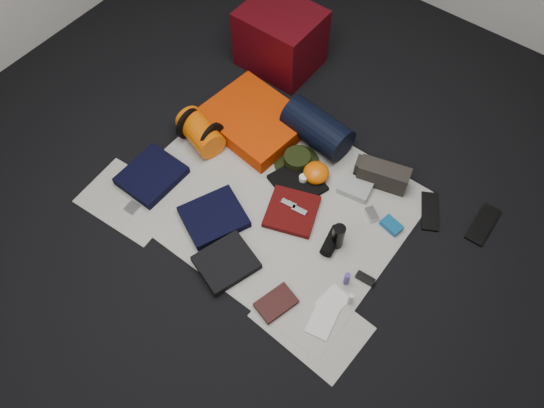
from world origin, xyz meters
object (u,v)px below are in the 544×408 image
Objects in this scene: stuff_sack at (200,132)px; navy_duffel at (317,128)px; compact_camera at (371,214)px; sleeping_pad at (254,120)px; red_cabinet at (281,39)px; water_bottle at (338,236)px; paperback_book at (276,303)px.

navy_duffel is (0.60, 0.47, 0.02)m from stuff_sack.
compact_camera is at bearing -18.35° from navy_duffel.
sleeping_pad is 0.43m from navy_duffel.
sleeping_pad reaches higher than compact_camera.
sleeping_pad is (0.23, -0.60, -0.16)m from red_cabinet.
water_bottle is (1.18, -1.01, -0.12)m from red_cabinet.
stuff_sack is (0.04, -0.92, -0.12)m from red_cabinet.
red_cabinet is 1.90m from paperback_book.
paperback_book is (0.49, -1.08, -0.10)m from navy_duffel.
paperback_book is at bearing -64.49° from compact_camera.
sleeping_pad reaches higher than paperback_book.
compact_camera reaches higher than paperback_book.
compact_camera is (1.24, -0.72, -0.20)m from red_cabinet.
red_cabinet is at bearing 141.87° from paperback_book.
navy_duffel is at bearing -171.05° from compact_camera.
water_bottle reaches higher than paperback_book.
sleeping_pad is at bearing -68.84° from red_cabinet.
navy_duffel is 4.90× the size of compact_camera.
red_cabinet reaches higher than navy_duffel.
red_cabinet is 2.45× the size of paperback_book.
navy_duffel is at bearing 20.77° from sleeping_pad.
red_cabinet is 0.84× the size of sleeping_pad.
sleeping_pad is at bearing -152.76° from navy_duffel.
compact_camera is at bearing -30.41° from red_cabinet.
red_cabinet is 2.88× the size of water_bottle.
sleeping_pad is 1.01m from compact_camera.
stuff_sack reaches higher than sleeping_pad.
water_bottle is (0.54, -0.57, -0.03)m from navy_duffel.
compact_camera is at bearing 97.34° from paperback_book.
stuff_sack is 1.24m from paperback_book.
red_cabinet is 1.44m from compact_camera.
stuff_sack is 1.22m from compact_camera.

